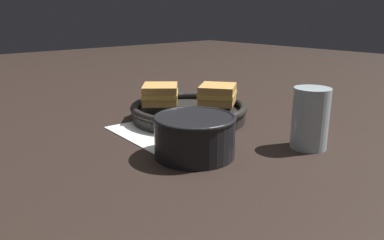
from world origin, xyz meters
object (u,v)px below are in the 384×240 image
object	(u,v)px
skillet	(189,111)
sandwich_near_right	(160,94)
drinking_glass	(310,118)
spoon	(163,136)
soup_bowl	(195,133)
sandwich_near_left	(218,94)

from	to	relation	value
skillet	sandwich_near_right	world-z (taller)	sandwich_near_right
drinking_glass	sandwich_near_right	bearing A→B (deg)	-164.23
spoon	soup_bowl	bearing A→B (deg)	27.11
soup_bowl	skillet	size ratio (longest dim) A/B	0.41
spoon	skillet	size ratio (longest dim) A/B	0.36
sandwich_near_left	sandwich_near_right	size ratio (longest dim) A/B	0.99
skillet	sandwich_near_left	size ratio (longest dim) A/B	2.99
sandwich_near_left	drinking_glass	size ratio (longest dim) A/B	1.04
sandwich_near_left	spoon	bearing A→B (deg)	-81.12
soup_bowl	spoon	world-z (taller)	soup_bowl
skillet	drinking_glass	size ratio (longest dim) A/B	3.12
spoon	drinking_glass	bearing A→B (deg)	71.74
sandwich_near_left	drinking_glass	distance (m)	0.26
soup_bowl	sandwich_near_right	bearing A→B (deg)	157.45
soup_bowl	sandwich_near_left	distance (m)	0.25
sandwich_near_left	soup_bowl	bearing A→B (deg)	-54.87
spoon	drinking_glass	distance (m)	0.30
drinking_glass	soup_bowl	bearing A→B (deg)	-120.33
sandwich_near_right	drinking_glass	world-z (taller)	drinking_glass
soup_bowl	drinking_glass	distance (m)	0.23
sandwich_near_right	skillet	bearing A→B (deg)	49.51
sandwich_near_left	drinking_glass	xyz separation A→B (m)	(0.26, -0.00, -0.01)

